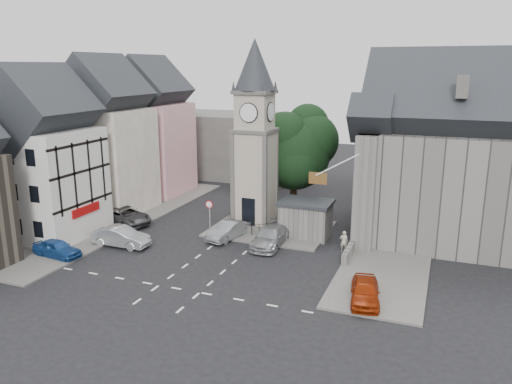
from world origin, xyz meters
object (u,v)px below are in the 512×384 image
at_px(stone_shelter, 306,218).
at_px(pedestrian, 344,241).
at_px(car_east_red, 365,291).
at_px(car_west_blue, 57,249).
at_px(clock_tower, 255,137).

xyz_separation_m(stone_shelter, pedestrian, (3.78, -2.57, -0.69)).
bearing_deg(car_east_red, car_west_blue, 172.54).
distance_m(clock_tower, stone_shelter, 8.15).
bearing_deg(car_west_blue, clock_tower, -37.66).
bearing_deg(stone_shelter, car_east_red, -57.46).
distance_m(stone_shelter, pedestrian, 4.62).
bearing_deg(stone_shelter, pedestrian, -34.27).
distance_m(car_west_blue, car_east_red, 22.84).
bearing_deg(clock_tower, car_east_red, -43.70).
xyz_separation_m(stone_shelter, car_west_blue, (-16.12, -11.44, -0.87)).
relative_size(clock_tower, car_east_red, 3.81).
height_order(car_west_blue, pedestrian, pedestrian).
relative_size(stone_shelter, car_west_blue, 1.08).
xyz_separation_m(clock_tower, car_east_red, (11.50, -10.99, -7.39)).
height_order(clock_tower, car_east_red, clock_tower).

